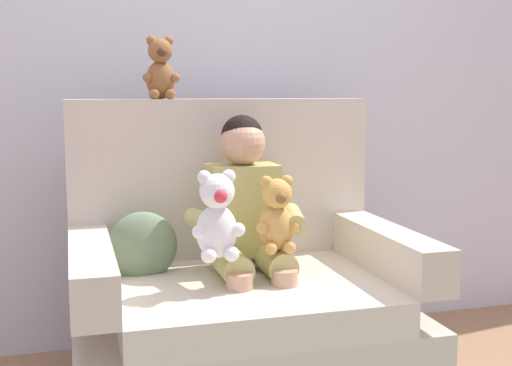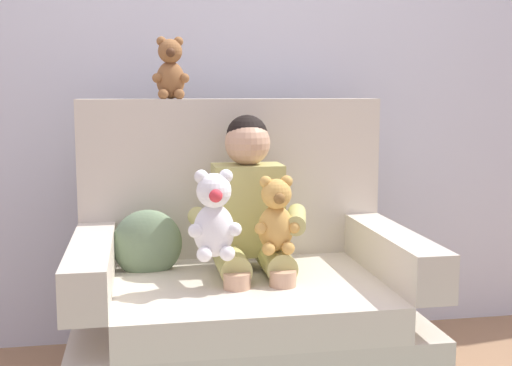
% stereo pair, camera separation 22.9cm
% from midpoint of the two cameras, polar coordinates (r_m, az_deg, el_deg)
% --- Properties ---
extents(back_wall, '(6.00, 0.10, 2.60)m').
position_cam_midpoint_polar(back_wall, '(3.03, -6.87, 11.04)').
color(back_wall, silver).
rests_on(back_wall, ground).
extents(armchair, '(1.21, 0.87, 1.10)m').
position_cam_midpoint_polar(armchair, '(2.49, -4.01, -10.68)').
color(armchair, beige).
rests_on(armchair, ground).
extents(seated_child, '(0.45, 0.39, 0.82)m').
position_cam_midpoint_polar(seated_child, '(2.42, -3.45, -2.91)').
color(seated_child, tan).
rests_on(seated_child, armchair).
extents(plush_white, '(0.18, 0.15, 0.30)m').
position_cam_midpoint_polar(plush_white, '(2.20, -6.37, -3.04)').
color(plush_white, white).
rests_on(plush_white, armchair).
extents(plush_honey, '(0.16, 0.13, 0.27)m').
position_cam_midpoint_polar(plush_honey, '(2.29, -1.07, -2.93)').
color(plush_honey, gold).
rests_on(plush_honey, armchair).
extents(plush_brown_on_backrest, '(0.14, 0.12, 0.24)m').
position_cam_midpoint_polar(plush_brown_on_backrest, '(2.63, -10.77, 9.58)').
color(plush_brown_on_backrest, brown).
rests_on(plush_brown_on_backrest, armchair).
extents(throw_pillow, '(0.27, 0.13, 0.26)m').
position_cam_midpoint_polar(throw_pillow, '(2.49, -12.43, -5.41)').
color(throw_pillow, slate).
rests_on(throw_pillow, armchair).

